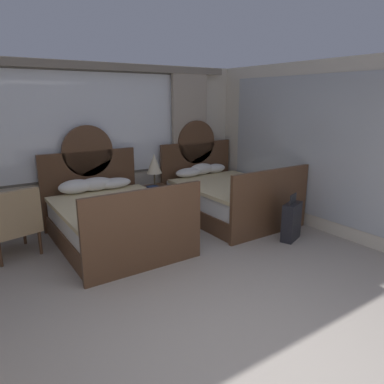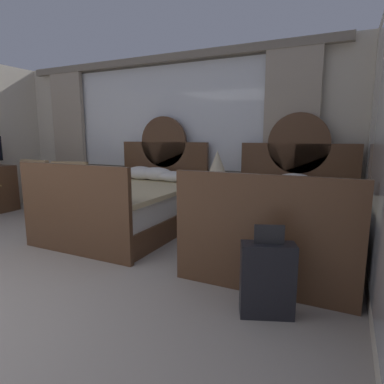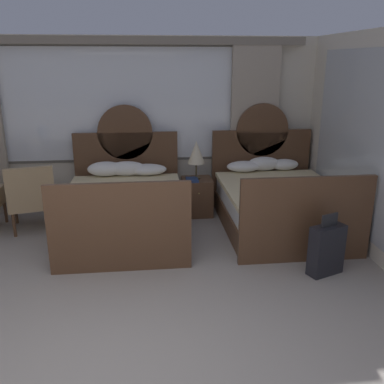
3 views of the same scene
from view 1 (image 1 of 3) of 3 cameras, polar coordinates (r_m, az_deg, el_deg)
name	(u,v)px [view 1 (image 1 of 3)]	position (r m, az deg, el deg)	size (l,w,h in m)	color
ground_plane	(252,370)	(3.24, 9.64, -26.42)	(24.00, 24.00, 0.00)	#9E9389
wall_back_window	(80,141)	(6.24, -17.62, 7.85)	(6.22, 0.22, 2.70)	beige
wall_right_mirror	(321,148)	(6.09, 20.01, 6.69)	(0.08, 4.84, 2.70)	beige
bed_near_window	(113,218)	(5.44, -12.58, -4.14)	(1.61, 2.12, 1.70)	brown
bed_near_mirror	(227,197)	(6.50, 5.57, -0.76)	(1.61, 2.12, 1.70)	brown
nightstand_between_beds	(156,202)	(6.48, -5.73, -1.64)	(0.46, 0.48, 0.58)	brown
table_lamp_on_nightstand	(154,164)	(6.33, -6.10, 4.49)	(0.27, 0.27, 0.59)	brown
book_on_nightstand	(154,188)	(6.28, -6.11, 0.71)	(0.18, 0.26, 0.03)	navy
armchair_by_window_left	(13,222)	(5.38, -26.88, -4.27)	(0.75, 0.75, 0.97)	tan
suitcase_on_floor	(291,221)	(5.66, 15.69, -4.55)	(0.44, 0.31, 0.73)	black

